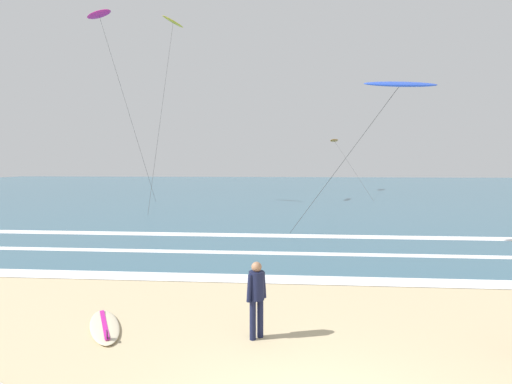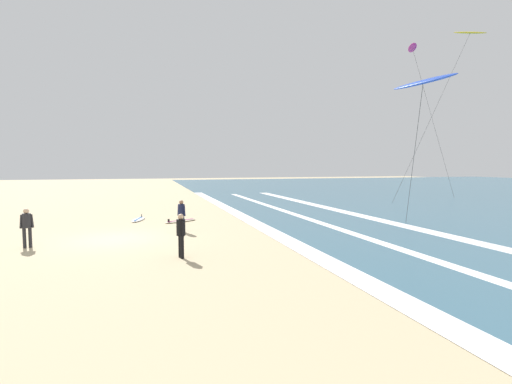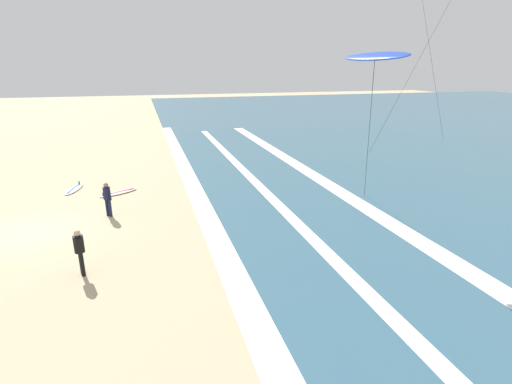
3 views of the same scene
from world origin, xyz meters
name	(u,v)px [view 2 (image 2 of 3)]	position (x,y,z in m)	size (l,w,h in m)	color
ground_plane	(116,239)	(0.00, 0.00, 0.00)	(160.00, 160.00, 0.00)	tan
wave_foam_shoreline	(281,237)	(1.79, 7.33, 0.01)	(58.40, 0.94, 0.01)	white
wave_foam_mid_break	(329,226)	(-0.52, 10.99, 0.01)	(46.73, 0.58, 0.01)	white
wave_foam_outer_break	(415,228)	(1.60, 14.94, 0.01)	(52.84, 0.97, 0.01)	white
surfer_background_far	(181,232)	(4.28, 2.55, 0.96)	(0.51, 0.32, 1.60)	black
surfer_left_far	(27,224)	(0.86, -3.28, 0.96)	(0.32, 0.52, 1.60)	#232328
surfer_foreground_main	(181,213)	(-1.01, 3.03, 0.96)	(0.43, 0.42, 1.60)	#141938
surfboard_left_pile	(181,221)	(-4.37, 3.27, 0.05)	(1.53, 2.13, 0.25)	beige
surfboard_foreground_flat	(138,219)	(-5.77, 0.85, 0.05)	(2.18, 1.06, 0.25)	silver
kite_blue_high_left	(423,83)	(4.25, 12.85, 6.87)	(6.26, 3.72, 7.12)	blue
kite_magenta_high_right	(413,49)	(-16.44, 29.19, 15.91)	(5.35, 3.81, 16.25)	#CC2384
kite_yellow_mid_center	(470,34)	(-10.54, 30.70, 15.65)	(1.58, 10.09, 16.00)	yellow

